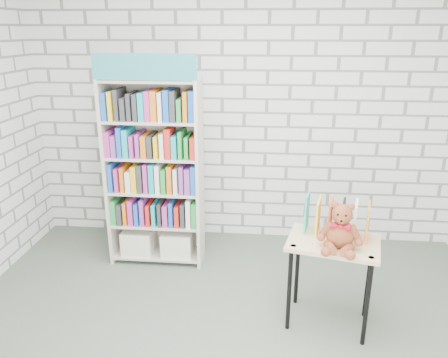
{
  "coord_description": "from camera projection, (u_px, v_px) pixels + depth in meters",
  "views": [
    {
      "loc": [
        0.23,
        -2.55,
        2.23
      ],
      "look_at": [
        -0.11,
        0.95,
        1.02
      ],
      "focal_mm": 35.0,
      "sensor_mm": 36.0,
      "label": 1
    }
  ],
  "objects": [
    {
      "name": "ground",
      "position": [
        227.0,
        356.0,
        3.14
      ],
      "size": [
        4.5,
        4.5,
        0.0
      ],
      "primitive_type": "plane",
      "color": "#4B584A",
      "rests_on": "ground"
    },
    {
      "name": "room_shell",
      "position": [
        227.0,
        109.0,
        2.56
      ],
      "size": [
        4.52,
        4.02,
        2.81
      ],
      "color": "silver",
      "rests_on": "ground"
    },
    {
      "name": "bookshelf",
      "position": [
        155.0,
        172.0,
        4.19
      ],
      "size": [
        0.91,
        0.35,
        2.04
      ],
      "color": "beige",
      "rests_on": "ground"
    },
    {
      "name": "display_table",
      "position": [
        332.0,
        253.0,
        3.31
      ],
      "size": [
        0.76,
        0.61,
        0.72
      ],
      "color": "tan",
      "rests_on": "ground"
    },
    {
      "name": "table_books",
      "position": [
        336.0,
        218.0,
        3.33
      ],
      "size": [
        0.5,
        0.31,
        0.28
      ],
      "color": "#29A7B2",
      "rests_on": "display_table"
    },
    {
      "name": "teddy_bear",
      "position": [
        341.0,
        231.0,
        3.13
      ],
      "size": [
        0.32,
        0.31,
        0.35
      ],
      "color": "brown",
      "rests_on": "display_table"
    }
  ]
}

